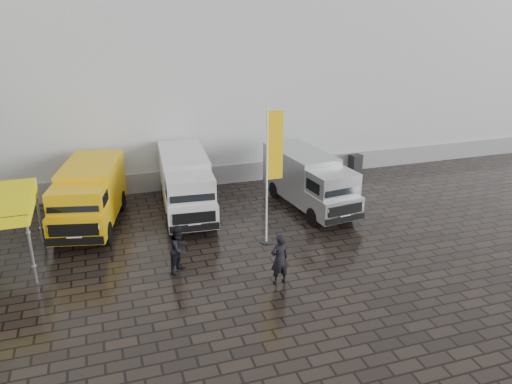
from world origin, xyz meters
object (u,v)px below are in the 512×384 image
(van_yellow, at_px, (90,198))
(person_front, at_px, (280,259))
(van_white, at_px, (186,185))
(wheelie_bin, at_px, (355,163))
(van_silver, at_px, (309,182))
(person_tent, at_px, (179,249))
(flagpole, at_px, (272,168))

(van_yellow, height_order, person_front, van_yellow)
(van_white, distance_m, wheelie_bin, 10.48)
(van_silver, relative_size, person_front, 3.20)
(van_yellow, distance_m, person_tent, 5.80)
(flagpole, distance_m, person_front, 3.85)
(flagpole, relative_size, person_tent, 3.13)
(flagpole, distance_m, wheelie_bin, 10.37)
(wheelie_bin, xyz_separation_m, person_front, (-8.21, -9.81, 0.40))
(van_yellow, xyz_separation_m, van_silver, (9.60, -0.97, -0.03))
(wheelie_bin, bearing_deg, van_yellow, -173.04)
(van_yellow, relative_size, person_tent, 3.17)
(van_white, height_order, van_silver, van_white)
(van_white, relative_size, wheelie_bin, 5.95)
(van_white, relative_size, van_silver, 1.04)
(van_yellow, bearing_deg, person_front, -36.22)
(person_tent, bearing_deg, person_front, -78.13)
(van_silver, bearing_deg, wheelie_bin, 33.74)
(van_silver, height_order, flagpole, flagpole)
(van_yellow, distance_m, wheelie_bin, 14.50)
(flagpole, xyz_separation_m, person_tent, (-3.84, -1.23, -2.22))
(van_yellow, bearing_deg, person_tent, -47.17)
(van_yellow, xyz_separation_m, person_tent, (2.90, -5.00, -0.41))
(person_front, relative_size, person_tent, 1.03)
(van_yellow, distance_m, van_white, 4.11)
(van_white, bearing_deg, wheelie_bin, 20.22)
(wheelie_bin, relative_size, person_front, 0.56)
(van_yellow, distance_m, van_silver, 9.65)
(van_yellow, relative_size, wheelie_bin, 5.48)
(van_silver, relative_size, wheelie_bin, 5.71)
(person_front, height_order, person_tent, person_front)
(van_white, xyz_separation_m, flagpole, (2.63, -3.94, 1.79))
(van_silver, distance_m, person_front, 6.91)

